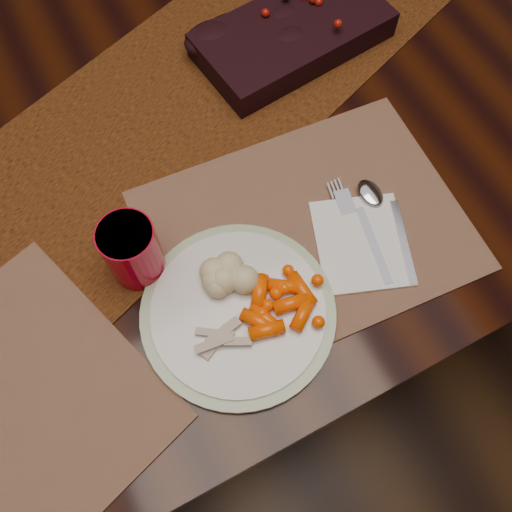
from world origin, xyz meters
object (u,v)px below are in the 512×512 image
centerpiece (293,31)px  mashed_potatoes (227,271)px  red_cup (132,251)px  baby_carrots (278,302)px  napkin (361,243)px  placemat_main (306,230)px  dinner_plate (238,312)px  dining_table (203,234)px  turkey_shreds (223,341)px

centerpiece → mashed_potatoes: centerpiece is taller
centerpiece → red_cup: size_ratio=3.12×
baby_carrots → napkin: size_ratio=0.67×
placemat_main → dinner_plate: dinner_plate is taller
dining_table → red_cup: (-0.15, -0.19, 0.43)m
mashed_potatoes → napkin: (0.19, -0.04, -0.03)m
mashed_potatoes → dinner_plate: bearing=-100.4°
placemat_main → mashed_potatoes: (-0.14, -0.02, 0.04)m
dining_table → napkin: 0.51m
mashed_potatoes → turkey_shreds: mashed_potatoes is taller
dinner_plate → baby_carrots: size_ratio=2.65×
centerpiece → dinner_plate: centerpiece is taller
mashed_potatoes → turkey_shreds: bearing=-120.0°
dining_table → centerpiece: 0.48m
placemat_main → turkey_shreds: 0.21m
baby_carrots → placemat_main: bearing=42.7°
centerpiece → turkey_shreds: size_ratio=4.34×
dining_table → turkey_shreds: size_ratio=24.41×
mashed_potatoes → placemat_main: bearing=8.7°
centerpiece → placemat_main: bearing=-115.8°
centerpiece → baby_carrots: size_ratio=3.22×
napkin → placemat_main: bearing=156.0°
baby_carrots → turkey_shreds: (-0.09, -0.01, -0.00)m
dining_table → red_cup: size_ratio=17.55×
dining_table → napkin: (0.14, -0.31, 0.38)m
centerpiece → red_cup: red_cup is taller
centerpiece → baby_carrots: bearing=-121.5°
dinner_plate → napkin: size_ratio=1.78×
turkey_shreds → napkin: 0.25m
dining_table → mashed_potatoes: (-0.05, -0.27, 0.41)m
placemat_main → dinner_plate: (-0.15, -0.07, 0.01)m
placemat_main → turkey_shreds: size_ratio=6.15×
turkey_shreds → red_cup: (-0.05, 0.16, 0.03)m
dinner_plate → napkin: (0.20, 0.01, -0.00)m
dining_table → placemat_main: (0.09, -0.25, 0.38)m
red_cup → centerpiece: bearing=34.0°
dinner_plate → mashed_potatoes: size_ratio=3.50×
napkin → baby_carrots: bearing=-148.5°
baby_carrots → red_cup: (-0.14, 0.14, 0.03)m
placemat_main → mashed_potatoes: mashed_potatoes is taller
dining_table → placemat_main: size_ratio=3.97×
dinner_plate → mashed_potatoes: (0.01, 0.05, 0.03)m
baby_carrots → napkin: baby_carrots is taller
turkey_shreds → mashed_potatoes: bearing=60.0°
turkey_shreds → dining_table: bearing=74.6°
centerpiece → baby_carrots: (-0.25, -0.41, -0.01)m
napkin → turkey_shreds: bearing=-149.4°
centerpiece → turkey_shreds: centerpiece is taller
dining_table → placemat_main: 0.46m
napkin → red_cup: bearing=179.3°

